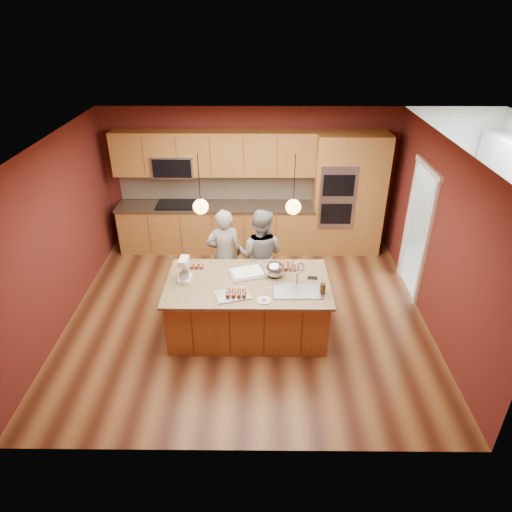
{
  "coord_description": "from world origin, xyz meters",
  "views": [
    {
      "loc": [
        0.19,
        -5.83,
        4.32
      ],
      "look_at": [
        0.14,
        -0.1,
        1.11
      ],
      "focal_mm": 32.0,
      "sensor_mm": 36.0,
      "label": 1
    }
  ],
  "objects_px": {
    "stand_mixer": "(185,271)",
    "person_right": "(260,255)",
    "island": "(249,306)",
    "mixing_bowl": "(275,269)",
    "person_left": "(224,255)"
  },
  "relations": [
    {
      "from": "island",
      "to": "stand_mixer",
      "type": "xyz_separation_m",
      "value": [
        -0.91,
        0.05,
        0.56
      ]
    },
    {
      "from": "island",
      "to": "mixing_bowl",
      "type": "bearing_deg",
      "value": 24.33
    },
    {
      "from": "person_right",
      "to": "stand_mixer",
      "type": "relative_size",
      "value": 4.52
    },
    {
      "from": "person_right",
      "to": "mixing_bowl",
      "type": "distance_m",
      "value": 0.79
    },
    {
      "from": "stand_mixer",
      "to": "person_right",
      "type": "bearing_deg",
      "value": 42.71
    },
    {
      "from": "island",
      "to": "person_right",
      "type": "relative_size",
      "value": 1.48
    },
    {
      "from": "island",
      "to": "stand_mixer",
      "type": "height_order",
      "value": "island"
    },
    {
      "from": "person_left",
      "to": "person_right",
      "type": "distance_m",
      "value": 0.58
    },
    {
      "from": "island",
      "to": "stand_mixer",
      "type": "distance_m",
      "value": 1.07
    },
    {
      "from": "stand_mixer",
      "to": "mixing_bowl",
      "type": "xyz_separation_m",
      "value": [
        1.28,
        0.12,
        -0.04
      ]
    },
    {
      "from": "person_left",
      "to": "person_right",
      "type": "relative_size",
      "value": 1.0
    },
    {
      "from": "person_right",
      "to": "island",
      "type": "bearing_deg",
      "value": 96.06
    },
    {
      "from": "stand_mixer",
      "to": "island",
      "type": "bearing_deg",
      "value": 1.0
    },
    {
      "from": "island",
      "to": "person_left",
      "type": "height_order",
      "value": "person_left"
    },
    {
      "from": "island",
      "to": "person_right",
      "type": "distance_m",
      "value": 0.98
    }
  ]
}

